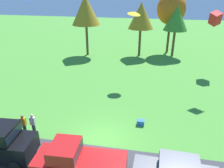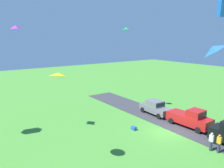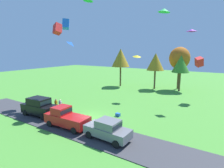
% 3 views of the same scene
% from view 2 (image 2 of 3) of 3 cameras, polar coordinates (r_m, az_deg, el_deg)
% --- Properties ---
extents(ground_plane, '(120.00, 120.00, 0.00)m').
position_cam_2_polar(ground_plane, '(24.53, 13.79, -12.24)').
color(ground_plane, '#478E33').
extents(pavement_strip, '(36.00, 4.40, 0.06)m').
position_cam_2_polar(pavement_strip, '(26.68, 18.04, -10.42)').
color(pavement_strip, '#38383D').
rests_on(pavement_strip, ground).
extents(car_pickup_mid_row, '(5.08, 2.23, 2.14)m').
position_cam_2_polar(car_pickup_mid_row, '(26.32, 19.85, -8.34)').
color(car_pickup_mid_row, red).
rests_on(car_pickup_mid_row, ground).
extents(car_sedan_by_flagpole, '(4.46, 2.08, 1.84)m').
position_cam_2_polar(car_sedan_by_flagpole, '(29.37, 11.23, -5.90)').
color(car_sedan_by_flagpole, slate).
rests_on(car_sedan_by_flagpole, ground).
extents(person_watching_sky, '(0.36, 0.24, 1.71)m').
position_cam_2_polar(person_watching_sky, '(21.91, 24.50, -13.51)').
color(person_watching_sky, '#2D334C').
rests_on(person_watching_sky, ground).
extents(person_on_lawn, '(0.36, 0.24, 1.71)m').
position_cam_2_polar(person_on_lawn, '(21.83, 26.16, -13.77)').
color(person_on_lawn, '#2D334C').
rests_on(person_on_lawn, ground).
extents(cooler_box, '(0.56, 0.40, 0.40)m').
position_cam_2_polar(cooler_box, '(24.56, 5.72, -11.41)').
color(cooler_box, blue).
rests_on(cooler_box, ground).
extents(kite_diamond_over_trees, '(1.37, 1.28, 0.90)m').
position_cam_2_polar(kite_diamond_over_trees, '(15.23, 24.70, 8.26)').
color(kite_diamond_over_trees, blue).
extents(kite_diamond_near_flag, '(1.12, 0.87, 0.42)m').
position_cam_2_polar(kite_diamond_near_flag, '(23.78, -23.94, 13.48)').
color(kite_diamond_near_flag, purple).
extents(kite_delta_high_left, '(1.18, 1.17, 0.37)m').
position_cam_2_polar(kite_delta_high_left, '(29.81, 3.68, 14.25)').
color(kite_delta_high_left, green).
extents(kite_delta_low_drifter, '(1.93, 1.93, 0.56)m').
position_cam_2_polar(kite_delta_low_drifter, '(16.61, -13.87, 2.40)').
color(kite_delta_low_drifter, yellow).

